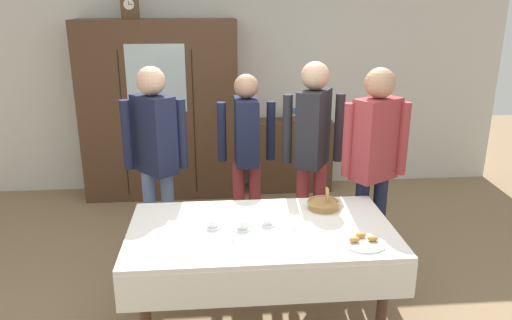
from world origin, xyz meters
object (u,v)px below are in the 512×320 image
(person_behind_table_left, at_px, (246,144))
(spoon_far_right, at_px, (292,230))
(bread_basket, at_px, (323,204))
(wall_cabinet, at_px, (160,111))
(tea_cup_near_left, at_px, (242,225))
(spoon_near_right, at_px, (230,241))
(tea_cup_far_left, at_px, (213,224))
(person_behind_table_right, at_px, (313,142))
(person_beside_shelf, at_px, (375,154))
(mantel_clock, at_px, (130,7))
(book_stack, at_px, (291,115))
(dining_table, at_px, (262,243))
(tea_cup_back_edge, at_px, (267,221))
(pastry_plate, at_px, (363,241))
(person_by_cabinet, at_px, (155,148))
(bookshelf_low, at_px, (290,155))

(person_behind_table_left, bearing_deg, spoon_far_right, -80.90)
(bread_basket, bearing_deg, wall_cabinet, 121.36)
(wall_cabinet, relative_size, tea_cup_near_left, 15.48)
(tea_cup_near_left, relative_size, spoon_near_right, 1.09)
(tea_cup_far_left, relative_size, person_behind_table_right, 0.07)
(person_beside_shelf, bearing_deg, tea_cup_near_left, -151.10)
(mantel_clock, height_order, spoon_far_right, mantel_clock)
(tea_cup_far_left, height_order, spoon_near_right, tea_cup_far_left)
(person_beside_shelf, bearing_deg, book_stack, 99.59)
(mantel_clock, bearing_deg, person_beside_shelf, -43.15)
(dining_table, relative_size, person_behind_table_right, 1.03)
(spoon_near_right, distance_m, person_behind_table_left, 1.47)
(tea_cup_back_edge, distance_m, person_behind_table_left, 1.23)
(dining_table, bearing_deg, person_beside_shelf, 33.16)
(mantel_clock, relative_size, tea_cup_back_edge, 1.85)
(spoon_near_right, bearing_deg, mantel_clock, 108.89)
(book_stack, bearing_deg, dining_table, -102.93)
(spoon_near_right, bearing_deg, person_beside_shelf, 33.37)
(pastry_plate, height_order, spoon_far_right, pastry_plate)
(tea_cup_far_left, xyz_separation_m, person_by_cabinet, (-0.46, 0.88, 0.28))
(bookshelf_low, bearing_deg, tea_cup_near_left, -105.66)
(person_beside_shelf, bearing_deg, wall_cabinet, 133.16)
(tea_cup_far_left, bearing_deg, person_by_cabinet, 117.51)
(mantel_clock, distance_m, person_behind_table_left, 2.08)
(mantel_clock, bearing_deg, spoon_far_right, -62.58)
(tea_cup_back_edge, relative_size, person_beside_shelf, 0.07)
(tea_cup_far_left, bearing_deg, spoon_far_right, -9.42)
(spoon_near_right, bearing_deg, wall_cabinet, 104.01)
(dining_table, distance_m, spoon_near_right, 0.28)
(wall_cabinet, height_order, spoon_far_right, wall_cabinet)
(person_behind_table_left, relative_size, person_beside_shelf, 0.92)
(tea_cup_near_left, height_order, spoon_far_right, tea_cup_near_left)
(person_behind_table_left, bearing_deg, spoon_near_right, -98.12)
(mantel_clock, height_order, person_behind_table_right, mantel_clock)
(bread_basket, height_order, spoon_far_right, bread_basket)
(book_stack, height_order, spoon_far_right, book_stack)
(spoon_near_right, relative_size, person_by_cabinet, 0.07)
(tea_cup_far_left, relative_size, person_behind_table_left, 0.08)
(bookshelf_low, height_order, person_behind_table_left, person_behind_table_left)
(tea_cup_back_edge, height_order, person_behind_table_right, person_behind_table_right)
(tea_cup_back_edge, bearing_deg, bookshelf_low, 77.59)
(bookshelf_low, distance_m, pastry_plate, 2.90)
(bookshelf_low, xyz_separation_m, spoon_near_right, (-0.82, -2.79, 0.32))
(mantel_clock, height_order, tea_cup_near_left, mantel_clock)
(wall_cabinet, distance_m, bookshelf_low, 1.61)
(wall_cabinet, relative_size, bread_basket, 8.39)
(pastry_plate, bearing_deg, tea_cup_far_left, 161.91)
(tea_cup_back_edge, height_order, tea_cup_near_left, same)
(book_stack, xyz_separation_m, person_behind_table_right, (-0.08, -1.65, 0.15))
(tea_cup_near_left, bearing_deg, dining_table, -11.70)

